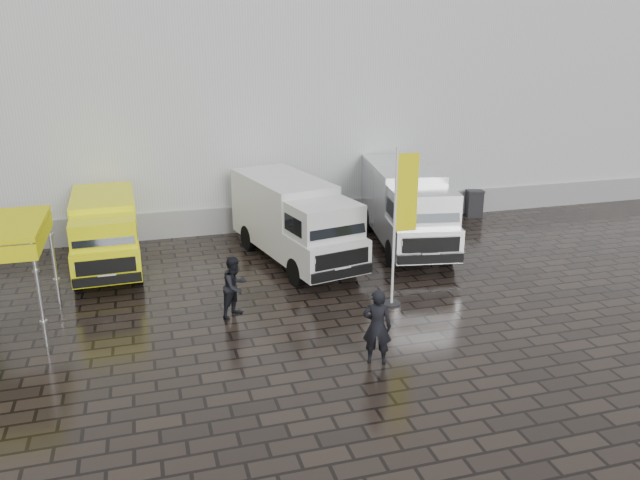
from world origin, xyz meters
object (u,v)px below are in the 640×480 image
object	(u,v)px
van_yellow	(106,235)
person_front	(377,327)
van_white	(295,222)
van_silver	(406,208)
flagpole	(401,220)
person_tent	(235,287)
wheelie_bin	(474,203)

from	to	relation	value
van_yellow	person_front	size ratio (longest dim) A/B	2.75
van_white	van_silver	world-z (taller)	van_silver
van_white	person_front	bearing A→B (deg)	-101.01
van_silver	flagpole	xyz separation A→B (m)	(-2.26, -4.68, 1.06)
van_white	person_front	xyz separation A→B (m)	(0.13, -7.16, -0.43)
van_silver	flagpole	bearing A→B (deg)	-105.94
van_yellow	person_tent	distance (m)	5.75
person_front	van_silver	bearing A→B (deg)	-92.95
van_yellow	wheelie_bin	size ratio (longest dim) A/B	4.55
van_yellow	van_white	size ratio (longest dim) A/B	0.81
person_front	wheelie_bin	bearing A→B (deg)	-103.79
person_front	person_tent	bearing A→B (deg)	-26.99
flagpole	person_tent	world-z (taller)	flagpole
flagpole	wheelie_bin	world-z (taller)	flagpole
van_silver	person_tent	size ratio (longest dim) A/B	3.81
van_white	wheelie_bin	size ratio (longest dim) A/B	5.63
van_silver	person_front	bearing A→B (deg)	-108.06
van_yellow	van_silver	xyz separation A→B (m)	(10.13, -0.43, 0.22)
wheelie_bin	person_front	xyz separation A→B (m)	(-8.36, -10.43, 0.36)
van_yellow	person_tent	bearing A→B (deg)	-55.58
van_yellow	wheelie_bin	world-z (taller)	van_yellow
van_silver	van_yellow	bearing A→B (deg)	-172.61
van_white	flagpole	distance (m)	4.74
van_yellow	flagpole	size ratio (longest dim) A/B	1.13
flagpole	person_tent	size ratio (longest dim) A/B	2.66
van_white	person_tent	distance (m)	4.55
person_tent	van_white	bearing A→B (deg)	14.31
van_yellow	person_front	distance (m)	10.11
van_yellow	flagpole	world-z (taller)	flagpole
wheelie_bin	person_front	world-z (taller)	person_front
van_white	van_silver	bearing A→B (deg)	-5.51
van_silver	wheelie_bin	bearing A→B (deg)	42.67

